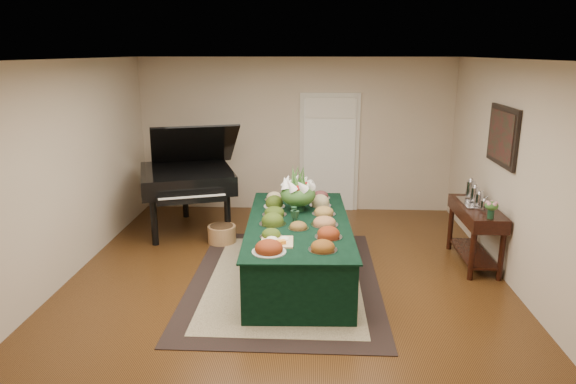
{
  "coord_description": "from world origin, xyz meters",
  "views": [
    {
      "loc": [
        0.32,
        -6.02,
        2.79
      ],
      "look_at": [
        0.0,
        0.3,
        1.05
      ],
      "focal_mm": 32.0,
      "sensor_mm": 36.0,
      "label": 1
    }
  ],
  "objects_px": {
    "buffet_table": "(298,248)",
    "grand_piano": "(187,177)",
    "floral_centerpiece": "(298,190)",
    "mahogany_sideboard": "(476,220)"
  },
  "relations": [
    {
      "from": "floral_centerpiece",
      "to": "mahogany_sideboard",
      "type": "height_order",
      "value": "floral_centerpiece"
    },
    {
      "from": "mahogany_sideboard",
      "to": "floral_centerpiece",
      "type": "bearing_deg",
      "value": -179.21
    },
    {
      "from": "grand_piano",
      "to": "mahogany_sideboard",
      "type": "relative_size",
      "value": 1.6
    },
    {
      "from": "buffet_table",
      "to": "grand_piano",
      "type": "relative_size",
      "value": 1.38
    },
    {
      "from": "floral_centerpiece",
      "to": "grand_piano",
      "type": "bearing_deg",
      "value": 145.5
    },
    {
      "from": "floral_centerpiece",
      "to": "buffet_table",
      "type": "bearing_deg",
      "value": -87.25
    },
    {
      "from": "buffet_table",
      "to": "floral_centerpiece",
      "type": "relative_size",
      "value": 5.61
    },
    {
      "from": "buffet_table",
      "to": "mahogany_sideboard",
      "type": "distance_m",
      "value": 2.42
    },
    {
      "from": "grand_piano",
      "to": "mahogany_sideboard",
      "type": "bearing_deg",
      "value": -16.05
    },
    {
      "from": "buffet_table",
      "to": "grand_piano",
      "type": "distance_m",
      "value": 2.52
    }
  ]
}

